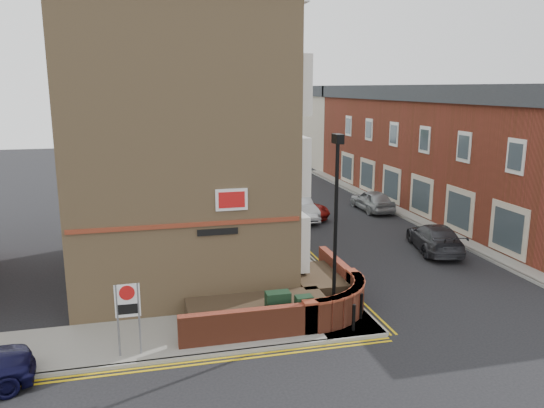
{
  "coord_description": "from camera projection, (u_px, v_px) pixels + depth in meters",
  "views": [
    {
      "loc": [
        -4.37,
        -14.41,
        7.84
      ],
      "look_at": [
        0.17,
        4.0,
        3.66
      ],
      "focal_mm": 35.0,
      "sensor_mm": 36.0,
      "label": 1
    }
  ],
  "objects": [
    {
      "name": "utility_cabinet_large",
      "position": [
        278.0,
        309.0,
        17.38
      ],
      "size": [
        0.8,
        0.45,
        1.2
      ],
      "primitive_type": "cube",
      "color": "black",
      "rests_on": "pavement_corner"
    },
    {
      "name": "tree_far",
      "position": [
        219.0,
        123.0,
        44.27
      ],
      "size": [
        3.81,
        3.81,
        7.0
      ],
      "color": "#382B1E",
      "rests_on": "pavement_main"
    },
    {
      "name": "silver_car_near",
      "position": [
        295.0,
        206.0,
        32.19
      ],
      "size": [
        1.76,
        4.75,
        1.55
      ],
      "primitive_type": "imported",
      "rotation": [
        0.0,
        0.0,
        0.02
      ],
      "color": "#BABDC3",
      "rests_on": "ground"
    },
    {
      "name": "grey_car_far",
      "position": [
        435.0,
        238.0,
        25.87
      ],
      "size": [
        2.86,
        4.88,
        1.33
      ],
      "primitive_type": "imported",
      "rotation": [
        0.0,
        0.0,
        2.91
      ],
      "color": "#2B2B2F",
      "rests_on": "ground"
    },
    {
      "name": "corner_building",
      "position": [
        178.0,
        127.0,
        21.96
      ],
      "size": [
        8.95,
        10.4,
        13.6
      ],
      "color": "#A28056",
      "rests_on": "ground"
    },
    {
      "name": "tree_mid",
      "position": [
        235.0,
        126.0,
        36.63
      ],
      "size": [
        4.03,
        4.03,
        7.42
      ],
      "color": "#382B1E",
      "rests_on": "pavement_main"
    },
    {
      "name": "kerb_main_near",
      "position": [
        270.0,
        218.0,
        32.23
      ],
      "size": [
        0.15,
        32.0,
        0.12
      ],
      "primitive_type": "cube",
      "color": "gray",
      "rests_on": "ground"
    },
    {
      "name": "silver_car_far",
      "position": [
        372.0,
        200.0,
        34.29
      ],
      "size": [
        1.72,
        4.08,
        1.38
      ],
      "primitive_type": "imported",
      "rotation": [
        0.0,
        0.0,
        3.17
      ],
      "color": "gray",
      "rests_on": "ground"
    },
    {
      "name": "zone_sign",
      "position": [
        128.0,
        306.0,
        15.32
      ],
      "size": [
        0.72,
        0.07,
        2.2
      ],
      "color": "slate",
      "rests_on": "pavement_corner"
    },
    {
      "name": "traffic_light_assembly",
      "position": [
        234.0,
        156.0,
        40.04
      ],
      "size": [
        0.2,
        0.16,
        4.2
      ],
      "color": "black",
      "rests_on": "pavement_main"
    },
    {
      "name": "far_terrace",
      "position": [
        435.0,
        146.0,
        35.02
      ],
      "size": [
        5.4,
        30.4,
        8.0
      ],
      "color": "brown",
      "rests_on": "ground"
    },
    {
      "name": "pavement_corner",
      "position": [
        180.0,
        336.0,
        16.97
      ],
      "size": [
        13.0,
        3.0,
        0.12
      ],
      "primitive_type": "cube",
      "color": "gray",
      "rests_on": "ground"
    },
    {
      "name": "far_terrace_cream",
      "position": [
        328.0,
        125.0,
        54.92
      ],
      "size": [
        5.4,
        12.4,
        8.0
      ],
      "color": "beige",
      "rests_on": "ground"
    },
    {
      "name": "garden_wall",
      "position": [
        278.0,
        314.0,
        18.75
      ],
      "size": [
        6.8,
        6.0,
        1.2
      ],
      "primitive_type": null,
      "color": "brown",
      "rests_on": "ground"
    },
    {
      "name": "yellow_lines_main",
      "position": [
        274.0,
        219.0,
        32.3
      ],
      "size": [
        0.28,
        32.0,
        0.01
      ],
      "primitive_type": "cube",
      "color": "gold",
      "rests_on": "ground"
    },
    {
      "name": "utility_cabinet_small",
      "position": [
        304.0,
        312.0,
        17.3
      ],
      "size": [
        0.55,
        0.4,
        1.1
      ],
      "primitive_type": "cube",
      "color": "black",
      "rests_on": "pavement_corner"
    },
    {
      "name": "tree_near",
      "position": [
        261.0,
        146.0,
        29.15
      ],
      "size": [
        3.64,
        3.65,
        6.7
      ],
      "color": "#382B1E",
      "rests_on": "pavement_main"
    },
    {
      "name": "kerb_side",
      "position": [
        183.0,
        358.0,
        15.54
      ],
      "size": [
        13.0,
        0.15,
        0.12
      ],
      "primitive_type": "cube",
      "color": "gray",
      "rests_on": "ground"
    },
    {
      "name": "ground",
      "position": [
        298.0,
        347.0,
        16.38
      ],
      "size": [
        120.0,
        120.0,
        0.0
      ],
      "primitive_type": "plane",
      "color": "black",
      "rests_on": "ground"
    },
    {
      "name": "kerb_main_far",
      "position": [
        413.0,
        222.0,
        31.26
      ],
      "size": [
        0.15,
        40.0,
        0.12
      ],
      "primitive_type": "cube",
      "color": "gray",
      "rests_on": "ground"
    },
    {
      "name": "pavement_main",
      "position": [
        254.0,
        219.0,
        32.0
      ],
      "size": [
        2.0,
        32.0,
        0.12
      ],
      "primitive_type": "cube",
      "color": "gray",
      "rests_on": "ground"
    },
    {
      "name": "yellow_lines_side",
      "position": [
        184.0,
        364.0,
        15.32
      ],
      "size": [
        13.0,
        0.28,
        0.01
      ],
      "primitive_type": "cube",
      "color": "gold",
      "rests_on": "ground"
    },
    {
      "name": "lamppost",
      "position": [
        335.0,
        229.0,
        17.17
      ],
      "size": [
        0.25,
        0.5,
        6.3
      ],
      "color": "black",
      "rests_on": "pavement_corner"
    },
    {
      "name": "bollard_near",
      "position": [
        354.0,
        318.0,
        17.1
      ],
      "size": [
        0.11,
        0.11,
        0.9
      ],
      "primitive_type": "cylinder",
      "color": "black",
      "rests_on": "pavement_corner"
    },
    {
      "name": "pavement_far",
      "position": [
        444.0,
        220.0,
        31.73
      ],
      "size": [
        4.0,
        40.0,
        0.12
      ],
      "primitive_type": "cube",
      "color": "gray",
      "rests_on": "ground"
    },
    {
      "name": "red_car_main",
      "position": [
        297.0,
        207.0,
        32.61
      ],
      "size": [
        3.78,
        5.11,
        1.29
      ],
      "primitive_type": "imported",
      "rotation": [
        0.0,
        0.0,
        0.4
      ],
      "color": "maroon",
      "rests_on": "ground"
    },
    {
      "name": "bollard_far",
      "position": [
        361.0,
        306.0,
        18.0
      ],
      "size": [
        0.11,
        0.11,
        0.9
      ],
      "primitive_type": "cylinder",
      "color": "black",
      "rests_on": "pavement_corner"
    }
  ]
}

